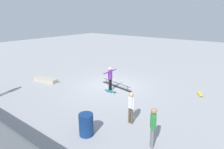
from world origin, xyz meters
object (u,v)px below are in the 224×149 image
object	(u,v)px
skater_main	(110,77)
loose_skateboard_yellow	(200,94)
skate_ledge	(46,80)
bystander_green_shirt	(153,126)
grind_rail	(116,85)
skateboard_main	(110,91)
bystander_white_shirt	(131,106)
trash_bin	(86,125)

from	to	relation	value
skater_main	loose_skateboard_yellow	world-z (taller)	skater_main
skate_ledge	bystander_green_shirt	size ratio (longest dim) A/B	1.20
grind_rail	skateboard_main	size ratio (longest dim) A/B	3.36
skateboard_main	bystander_green_shirt	bearing A→B (deg)	-39.75
bystander_white_shirt	bystander_green_shirt	distance (m)	1.79
skateboard_main	bystander_green_shirt	world-z (taller)	bystander_green_shirt
skate_ledge	bystander_green_shirt	world-z (taller)	bystander_green_shirt
grind_rail	trash_bin	world-z (taller)	trash_bin
skate_ledge	bystander_green_shirt	xyz separation A→B (m)	(-9.61, 2.00, 0.77)
skateboard_main	bystander_green_shirt	size ratio (longest dim) A/B	0.51
grind_rail	skate_ledge	size ratio (longest dim) A/B	1.42
skate_ledge	skateboard_main	distance (m)	5.23
grind_rail	skater_main	bearing A→B (deg)	109.14
grind_rail	skate_ledge	bearing A→B (deg)	35.78
skater_main	bystander_white_shirt	xyz separation A→B (m)	(-3.14, 2.52, -0.09)
loose_skateboard_yellow	bystander_green_shirt	bearing A→B (deg)	-27.61
grind_rail	loose_skateboard_yellow	size ratio (longest dim) A/B	3.38
skate_ledge	bystander_white_shirt	world-z (taller)	bystander_white_shirt
grind_rail	bystander_white_shirt	world-z (taller)	bystander_white_shirt
grind_rail	trash_bin	distance (m)	5.79
bystander_white_shirt	loose_skateboard_yellow	size ratio (longest dim) A/B	1.87
skate_ledge	bystander_white_shirt	distance (m)	8.18
grind_rail	skateboard_main	xyz separation A→B (m)	(-0.26, 1.04, -0.06)
skater_main	skateboard_main	bearing A→B (deg)	34.57
skateboard_main	bystander_white_shirt	size ratio (longest dim) A/B	0.54
skater_main	loose_skateboard_yellow	xyz separation A→B (m)	(-4.85, -2.87, -0.87)
skater_main	trash_bin	distance (m)	4.93
trash_bin	grind_rail	bearing A→B (deg)	-66.29
skate_ledge	skateboard_main	xyz separation A→B (m)	(-5.06, -1.31, -0.06)
grind_rail	skateboard_main	world-z (taller)	grind_rail
loose_skateboard_yellow	trash_bin	world-z (taller)	trash_bin
skateboard_main	skater_main	bearing A→B (deg)	122.53
bystander_white_shirt	skateboard_main	bearing A→B (deg)	-28.04
bystander_white_shirt	bystander_green_shirt	bearing A→B (deg)	158.12
trash_bin	bystander_white_shirt	bearing A→B (deg)	-117.11
skater_main	bystander_green_shirt	size ratio (longest dim) A/B	1.01
grind_rail	skate_ledge	world-z (taller)	grind_rail
loose_skateboard_yellow	grind_rail	bearing A→B (deg)	-94.27
trash_bin	skateboard_main	bearing A→B (deg)	-64.10
skate_ledge	bystander_green_shirt	bearing A→B (deg)	168.25
skate_ledge	skateboard_main	bearing A→B (deg)	-165.52
bystander_white_shirt	trash_bin	bearing A→B (deg)	72.84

